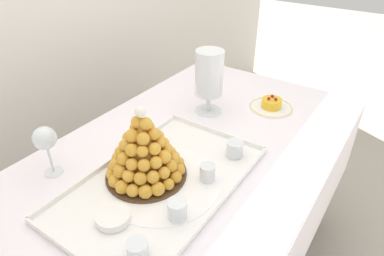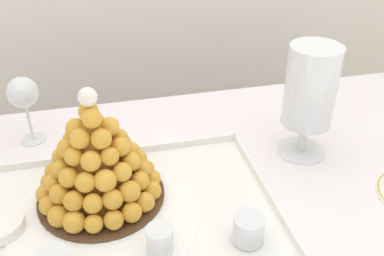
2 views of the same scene
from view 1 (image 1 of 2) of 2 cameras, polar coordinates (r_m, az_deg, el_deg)
buffet_table at (r=1.33m, az=0.83°, el=-6.58°), size 1.45×0.91×0.75m
serving_tray at (r=1.09m, az=-5.14°, el=-9.12°), size 0.68×0.42×0.02m
croquembouche at (r=1.06m, az=-8.08°, el=-3.92°), size 0.26×0.26×0.25m
dessert_cup_left at (r=0.89m, az=-9.18°, el=-19.70°), size 0.05×0.05×0.05m
dessert_cup_mid_left at (r=0.96m, az=-2.48°, el=-13.65°), size 0.06×0.06×0.06m
dessert_cup_centre at (r=1.08m, az=2.62°, el=-7.60°), size 0.05×0.05×0.05m
dessert_cup_mid_right at (r=1.19m, az=7.22°, el=-3.56°), size 0.06×0.06×0.05m
creme_brulee_ramekin at (r=0.98m, az=-13.18°, el=-14.37°), size 0.10×0.10×0.02m
macaron_goblet at (r=1.40m, az=2.93°, el=8.99°), size 0.12×0.12×0.27m
fruit_tart_plate at (r=1.53m, az=13.23°, el=3.75°), size 0.19×0.19×0.06m
wine_glass at (r=1.15m, az=-23.58°, el=-1.82°), size 0.07×0.07×0.17m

